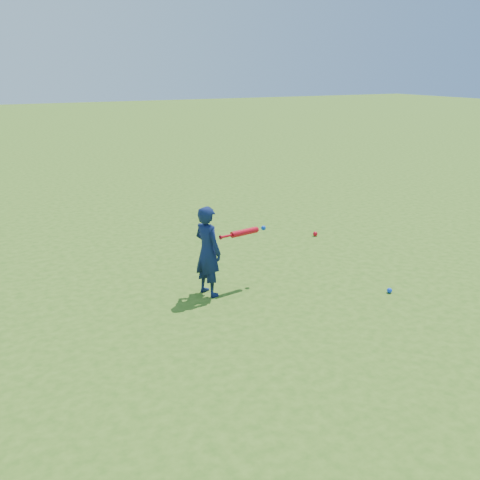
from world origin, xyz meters
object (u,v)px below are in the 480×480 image
Objects in this scene: child at (208,251)px; bat_swing at (246,232)px; ground_ball_blue at (389,290)px; ground_ball_red at (315,234)px.

bat_swing is (0.56, 0.05, 0.16)m from child.
bat_swing is at bearing 144.80° from ground_ball_blue.
bat_swing is at bearing -146.22° from ground_ball_red.
ground_ball_blue is 1.99m from bat_swing.
child reaches higher than ground_ball_blue.
ground_ball_red reaches higher than ground_ball_blue.
ground_ball_red is 2.57m from bat_swing.
bat_swing reaches higher than ground_ball_blue.
child is 2.38m from ground_ball_blue.
ground_ball_red is at bearing -78.31° from child.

